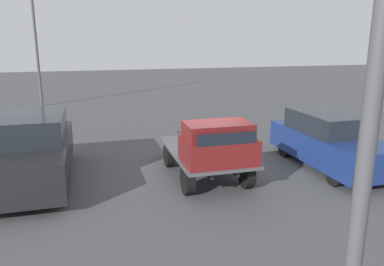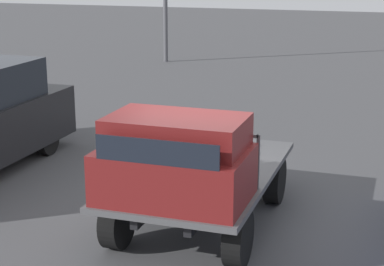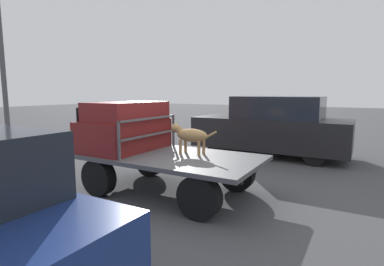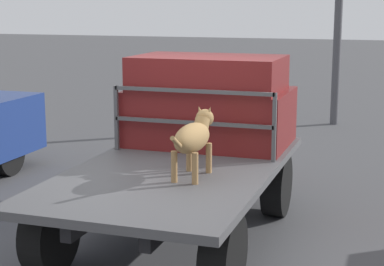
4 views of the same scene
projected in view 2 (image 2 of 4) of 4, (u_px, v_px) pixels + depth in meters
ground_plane at (203, 222)px, 9.32m from camera, size 80.00×80.00×0.00m
flatbed_truck at (203, 185)px, 9.17m from camera, size 3.66×1.96×0.80m
truck_cab at (175, 161)px, 7.93m from camera, size 1.23×1.84×1.04m
truck_headboard at (192, 147)px, 8.54m from camera, size 0.04×1.84×0.73m
dog at (191, 137)px, 9.38m from camera, size 1.07×0.27×0.64m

